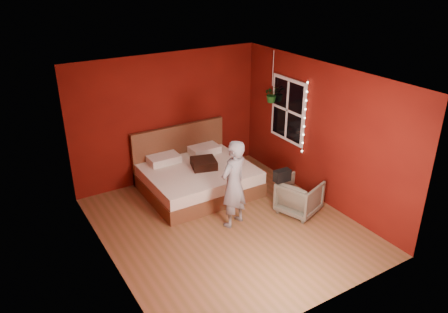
% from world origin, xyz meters
% --- Properties ---
extents(floor, '(4.50, 4.50, 0.00)m').
position_xyz_m(floor, '(0.00, 0.00, 0.00)').
color(floor, brown).
rests_on(floor, ground).
extents(room_walls, '(4.04, 4.54, 2.62)m').
position_xyz_m(room_walls, '(0.00, 0.00, 1.68)').
color(room_walls, maroon).
rests_on(room_walls, ground).
extents(window, '(0.05, 0.97, 1.27)m').
position_xyz_m(window, '(1.97, 0.90, 1.50)').
color(window, white).
rests_on(window, room_walls).
extents(fairy_lights, '(0.04, 0.04, 1.45)m').
position_xyz_m(fairy_lights, '(1.94, 0.37, 1.50)').
color(fairy_lights, silver).
rests_on(fairy_lights, room_walls).
extents(bed, '(2.05, 1.74, 1.13)m').
position_xyz_m(bed, '(0.17, 1.43, 0.29)').
color(bed, brown).
rests_on(bed, ground).
extents(person, '(0.66, 0.54, 1.56)m').
position_xyz_m(person, '(0.13, -0.00, 0.78)').
color(person, gray).
rests_on(person, ground).
extents(armchair, '(0.87, 0.86, 0.63)m').
position_xyz_m(armchair, '(1.35, -0.29, 0.31)').
color(armchair, '#6C6655').
rests_on(armchair, ground).
extents(handbag, '(0.30, 0.16, 0.21)m').
position_xyz_m(handbag, '(1.08, -0.11, 0.73)').
color(handbag, black).
rests_on(handbag, armchair).
extents(throw_pillow, '(0.57, 0.57, 0.16)m').
position_xyz_m(throw_pillow, '(0.28, 1.31, 0.59)').
color(throw_pillow, black).
rests_on(throw_pillow, bed).
extents(hanging_plant, '(0.36, 0.33, 1.04)m').
position_xyz_m(hanging_plant, '(1.88, 1.32, 1.73)').
color(hanging_plant, silver).
rests_on(hanging_plant, room_walls).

